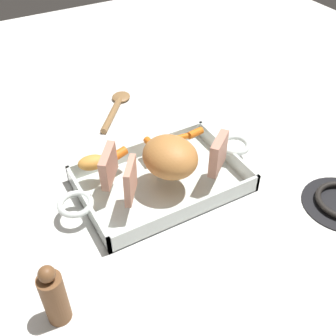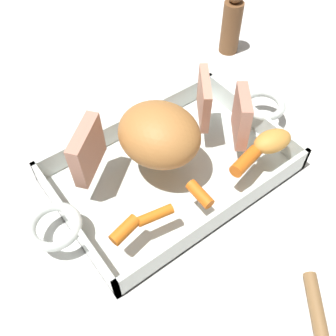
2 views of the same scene
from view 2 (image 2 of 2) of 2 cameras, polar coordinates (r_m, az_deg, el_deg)
ground_plane at (r=0.63m, az=0.60°, el=-0.91°), size 2.36×2.36×0.00m
roasting_dish at (r=0.62m, az=0.61°, el=-0.05°), size 0.48×0.24×0.05m
pork_roast at (r=0.57m, az=-1.30°, el=4.98°), size 0.15×0.16×0.08m
roast_slice_outer at (r=0.63m, az=5.33°, el=10.12°), size 0.06×0.08×0.08m
roast_slice_thin at (r=0.61m, az=10.78°, el=7.51°), size 0.06×0.07×0.08m
roast_slice_thick at (r=0.56m, az=-11.85°, el=2.56°), size 0.08×0.07×0.08m
baby_carrot_short at (r=0.52m, az=-1.91°, el=-6.99°), size 0.05×0.02×0.02m
baby_carrot_center_left at (r=0.51m, az=-6.41°, el=-9.07°), size 0.05×0.03×0.02m
baby_carrot_southeast at (r=0.54m, az=4.73°, el=-3.86°), size 0.02×0.04×0.02m
baby_carrot_center_right at (r=0.59m, az=11.44°, el=1.05°), size 0.06×0.03×0.03m
potato_corner at (r=0.61m, az=15.15°, el=3.86°), size 0.07×0.05×0.03m
pepper_mill at (r=0.86m, az=9.34°, el=20.15°), size 0.04×0.04×0.14m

